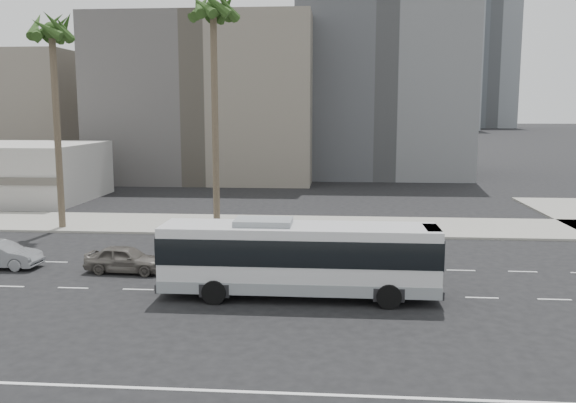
# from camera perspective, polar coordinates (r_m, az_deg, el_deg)

# --- Properties ---
(ground) EXTENTS (700.00, 700.00, 0.00)m
(ground) POSITION_cam_1_polar(r_m,az_deg,el_deg) (26.96, -1.50, -8.55)
(ground) COLOR black
(ground) RESTS_ON ground
(sidewalk_north) EXTENTS (120.00, 7.00, 0.15)m
(sidewalk_north) POSITION_cam_1_polar(r_m,az_deg,el_deg) (41.96, 0.75, -2.24)
(sidewalk_north) COLOR gray
(sidewalk_north) RESTS_ON ground
(midrise_beige_west) EXTENTS (24.00, 18.00, 18.00)m
(midrise_beige_west) POSITION_cam_1_polar(r_m,az_deg,el_deg) (72.16, -7.29, 9.33)
(midrise_beige_west) COLOR #5E5A55
(midrise_beige_west) RESTS_ON ground
(midrise_gray_center) EXTENTS (20.00, 20.00, 26.00)m
(midrise_gray_center) POSITION_cam_1_polar(r_m,az_deg,el_deg) (77.96, 8.65, 12.18)
(midrise_gray_center) COLOR #525457
(midrise_gray_center) RESTS_ON ground
(midrise_beige_far) EXTENTS (18.00, 16.00, 15.00)m
(midrise_beige_far) POSITION_cam_1_polar(r_m,az_deg,el_deg) (85.91, -23.94, 7.54)
(midrise_beige_far) COLOR #5E5A55
(midrise_beige_far) RESTS_ON ground
(civic_tower) EXTENTS (42.00, 42.00, 129.00)m
(civic_tower) POSITION_cam_1_polar(r_m,az_deg,el_deg) (277.39, 3.73, 14.93)
(civic_tower) COLOR beige
(civic_tower) RESTS_ON ground
(highrise_right) EXTENTS (26.00, 26.00, 70.00)m
(highrise_right) POSITION_cam_1_polar(r_m,az_deg,el_deg) (260.50, 14.37, 14.25)
(highrise_right) COLOR slate
(highrise_right) RESTS_ON ground
(highrise_far) EXTENTS (22.00, 22.00, 60.00)m
(highrise_far) POSITION_cam_1_polar(r_m,az_deg,el_deg) (294.26, 18.25, 12.43)
(highrise_far) COLOR slate
(highrise_far) RESTS_ON ground
(city_bus) EXTENTS (11.73, 2.87, 3.37)m
(city_bus) POSITION_cam_1_polar(r_m,az_deg,el_deg) (25.97, 1.03, -5.17)
(city_bus) COLOR silver
(city_bus) RESTS_ON ground
(car_a) EXTENTS (1.87, 4.04, 1.34)m
(car_a) POSITION_cam_1_polar(r_m,az_deg,el_deg) (31.15, -14.97, -5.22)
(car_a) COLOR #5F5953
(car_a) RESTS_ON ground
(car_b) EXTENTS (1.58, 4.16, 1.35)m
(car_b) POSITION_cam_1_polar(r_m,az_deg,el_deg) (34.21, -25.35, -4.52)
(car_b) COLOR gray
(car_b) RESTS_ON ground
(palm_near) EXTENTS (4.56, 4.56, 15.37)m
(palm_near) POSITION_cam_1_polar(r_m,az_deg,el_deg) (40.28, -7.01, 17.05)
(palm_near) COLOR brown
(palm_near) RESTS_ON ground
(palm_mid) EXTENTS (4.57, 4.57, 14.12)m
(palm_mid) POSITION_cam_1_polar(r_m,az_deg,el_deg) (43.29, -21.22, 14.33)
(palm_mid) COLOR brown
(palm_mid) RESTS_ON ground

